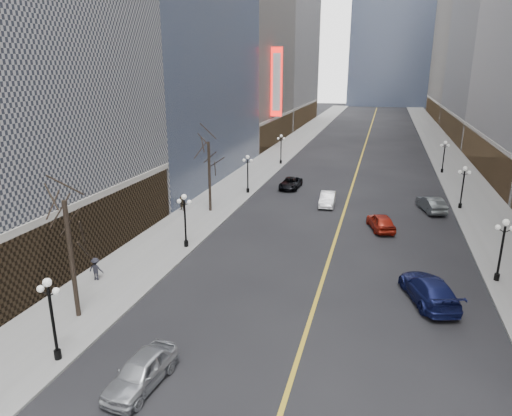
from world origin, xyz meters
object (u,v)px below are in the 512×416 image
Objects in this scene: streetlamp_west_3 at (281,146)px; car_nb_mid at (327,199)px; car_sb_mid at (381,222)px; car_sb_far at (431,204)px; streetlamp_west_2 at (248,170)px; streetlamp_west_0 at (51,311)px; car_sb_near at (429,289)px; streetlamp_east_2 at (463,183)px; streetlamp_east_1 at (502,244)px; car_nb_far at (291,183)px; car_nb_near at (141,371)px; streetlamp_west_1 at (185,215)px; streetlamp_east_3 at (444,153)px.

streetlamp_west_3 is 1.02× the size of car_nb_mid.
car_sb_mid is 8.82m from car_sb_far.
streetlamp_west_2 is at bearing -46.38° from car_sb_mid.
streetlamp_west_0 is 0.77× the size of car_sb_near.
streetlamp_east_1 is at bearing -90.00° from streetlamp_east_2.
streetlamp_east_2 is at bearing -9.49° from car_nb_far.
car_nb_near is at bearing -118.23° from streetlamp_east_2.
streetlamp_east_1 is 29.12m from car_nb_far.
streetlamp_west_0 and streetlamp_west_1 have the same top height.
streetlamp_east_3 is 19.98m from car_sb_far.
car_nb_far is (4.44, 37.81, -2.23)m from streetlamp_west_0.
streetlamp_west_1 reaches higher than car_nb_mid.
streetlamp_east_3 is (0.00, 36.00, 0.00)m from streetlamp_east_1.
car_nb_far is at bearing 131.30° from streetlamp_east_1.
streetlamp_west_3 reaches higher than car_nb_near.
streetlamp_west_1 is 0.99× the size of car_sb_mid.
car_nb_near is 27.67m from car_sb_mid.
streetlamp_west_0 is at bearing -114.41° from streetlamp_east_3.
car_sb_near is at bearing 69.25° from car_sb_far.
streetlamp_west_1 is at bearing 22.78° from car_sb_far.
streetlamp_west_0 is at bearing -90.00° from streetlamp_west_1.
car_sb_near is at bearing -102.32° from streetlamp_east_2.
streetlamp_east_3 is 0.77× the size of car_sb_near.
car_sb_near is (-4.85, -22.22, -2.05)m from streetlamp_east_2.
car_sb_mid is (5.75, -6.52, 0.05)m from car_nb_mid.
car_nb_mid is 10.76m from car_sb_far.
streetlamp_west_2 reaches higher than car_sb_far.
car_nb_far is at bearing 78.50° from streetlamp_west_1.
car_sb_far is (4.98, 7.28, 0.02)m from car_sb_mid.
car_sb_near is (18.75, -22.22, -2.05)m from streetlamp_west_2.
car_sb_far is (20.54, -19.64, -2.10)m from streetlamp_west_3.
streetlamp_east_3 is at bearing 38.27° from car_nb_far.
car_nb_mid is (9.80, -2.39, -2.17)m from streetlamp_west_2.
car_sb_near is 13.69m from car_sb_mid.
streetlamp_west_3 is at bearing -59.48° from car_sb_far.
streetlamp_west_3 is 44.42m from car_sb_near.
streetlamp_east_3 is at bearing 90.00° from streetlamp_east_2.
car_nb_mid is 8.70m from car_sb_mid.
streetlamp_east_2 is at bearing 90.00° from streetlamp_east_1.
streetlamp_west_3 is 0.93× the size of car_sb_far.
car_nb_mid is (9.80, 15.61, -2.17)m from streetlamp_west_1.
streetlamp_west_3 is at bearing -76.54° from car_sb_mid.
streetlamp_west_3 is at bearing 90.00° from streetlamp_west_0.
streetlamp_east_3 and streetlamp_west_1 have the same top height.
car_sb_far is (-3.06, -19.64, -2.10)m from streetlamp_east_3.
streetlamp_east_1 is 1.00× the size of streetlamp_west_0.
car_nb_far is 1.06× the size of car_sb_mid.
car_nb_far is (-19.16, 21.81, -2.23)m from streetlamp_east_1.
car_nb_far is at bearing 128.46° from car_nb_mid.
streetlamp_west_1 is at bearing -99.73° from car_nb_far.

